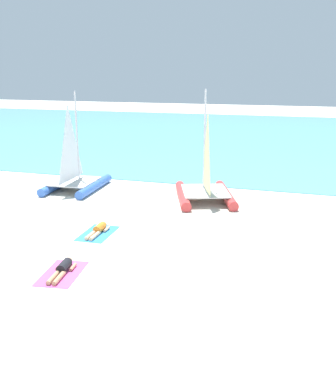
{
  "coord_description": "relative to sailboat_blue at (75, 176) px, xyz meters",
  "views": [
    {
      "loc": [
        5.24,
        -11.95,
        5.95
      ],
      "look_at": [
        0.0,
        4.84,
        1.2
      ],
      "focal_mm": 42.14,
      "sensor_mm": 36.0,
      "label": 1
    }
  ],
  "objects": [
    {
      "name": "ground_plane",
      "position": [
        6.01,
        1.91,
        -0.74
      ],
      "size": [
        120.0,
        120.0,
        0.0
      ],
      "primitive_type": "plane",
      "color": "silver"
    },
    {
      "name": "ocean_water",
      "position": [
        6.01,
        22.66,
        -0.72
      ],
      "size": [
        120.0,
        40.0,
        0.05
      ],
      "primitive_type": "cube",
      "color": "#5BB2C1",
      "rests_on": "ground"
    },
    {
      "name": "sailboat_blue",
      "position": [
        0.0,
        0.0,
        0.0
      ],
      "size": [
        2.66,
        3.95,
        4.97
      ],
      "rotation": [
        0.0,
        0.0,
        0.06
      ],
      "color": "blue",
      "rests_on": "ground"
    },
    {
      "name": "sailboat_red",
      "position": [
        6.81,
        0.05,
        0.03
      ],
      "size": [
        3.73,
        4.58,
        5.16
      ],
      "rotation": [
        0.0,
        0.0,
        0.35
      ],
      "color": "#CC3838",
      "rests_on": "ground"
    },
    {
      "name": "towel_left",
      "position": [
        3.95,
        -5.55,
        -0.73
      ],
      "size": [
        1.17,
        1.94,
        0.01
      ],
      "primitive_type": "cube",
      "rotation": [
        0.0,
        0.0,
        0.04
      ],
      "color": "#338CD8",
      "rests_on": "ground"
    },
    {
      "name": "sunbather_left",
      "position": [
        3.94,
        -5.48,
        -0.61
      ],
      "size": [
        0.56,
        1.56,
        0.3
      ],
      "rotation": [
        0.0,
        0.0,
        0.04
      ],
      "color": "orange",
      "rests_on": "towel_left"
    },
    {
      "name": "towel_right",
      "position": [
        4.45,
        -9.04,
        -0.73
      ],
      "size": [
        1.37,
        2.04,
        0.01
      ],
      "primitive_type": "cube",
      "rotation": [
        0.0,
        0.0,
        0.15
      ],
      "color": "#D84C99",
      "rests_on": "ground"
    },
    {
      "name": "sunbather_right",
      "position": [
        4.44,
        -8.97,
        -0.61
      ],
      "size": [
        0.64,
        1.57,
        0.3
      ],
      "rotation": [
        0.0,
        0.0,
        0.15
      ],
      "color": "black",
      "rests_on": "towel_right"
    }
  ]
}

